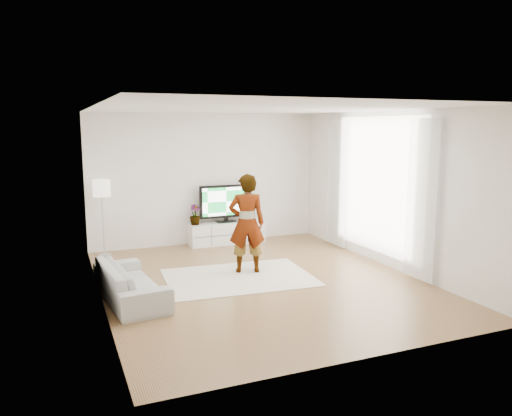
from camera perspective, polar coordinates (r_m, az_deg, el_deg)
name	(u,v)px	position (r m, az deg, el deg)	size (l,w,h in m)	color
floor	(260,281)	(8.31, 0.45, -8.35)	(6.00, 6.00, 0.00)	#997345
ceiling	(260,108)	(7.92, 0.48, 11.33)	(6.00, 6.00, 0.00)	white
wall_left	(97,207)	(7.41, -17.67, 0.16)	(0.02, 6.00, 2.80)	white
wall_right	(389,190)	(9.25, 14.92, 2.04)	(0.02, 6.00, 2.80)	white
wall_back	(206,179)	(10.80, -5.70, 3.33)	(5.00, 0.02, 2.80)	white
wall_front	(370,234)	(5.40, 12.88, -2.95)	(5.00, 0.02, 2.80)	white
window	(378,185)	(9.47, 13.74, 2.56)	(0.01, 2.60, 2.50)	white
curtain_near	(422,200)	(8.42, 18.45, 0.83)	(0.04, 0.70, 2.60)	white
curtain_far	(337,183)	(10.51, 9.21, 2.81)	(0.04, 0.70, 2.60)	white
media_console	(227,233)	(10.88, -3.39, -2.84)	(1.65, 0.47, 0.46)	white
television	(226,202)	(10.78, -3.47, 0.69)	(1.17, 0.23, 0.81)	black
game_console	(257,215)	(11.06, 0.13, -0.85)	(0.08, 0.16, 0.20)	white
potted_plant	(195,215)	(10.59, -7.00, -0.76)	(0.24, 0.24, 0.43)	#3F7238
rug	(239,277)	(8.48, -1.96, -7.94)	(2.42, 1.74, 0.01)	silver
player	(247,223)	(8.59, -1.07, -1.77)	(0.63, 0.41, 1.72)	#334772
sofa	(130,282)	(7.62, -14.17, -8.18)	(1.84, 0.72, 0.54)	#BAB9B4
floor_lamp	(102,191)	(10.12, -17.23, 1.82)	(0.33, 0.33, 1.50)	silver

